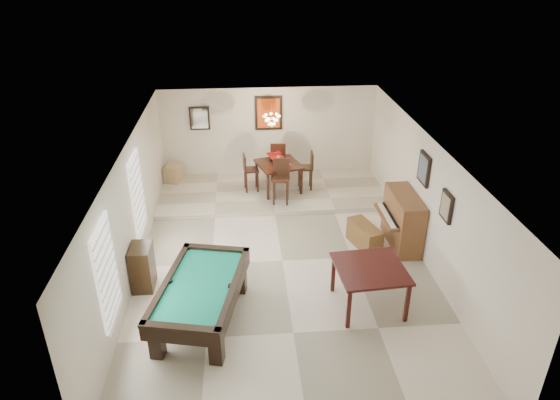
{
  "coord_description": "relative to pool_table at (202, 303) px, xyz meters",
  "views": [
    {
      "loc": [
        -0.78,
        -8.88,
        5.95
      ],
      "look_at": [
        0.0,
        0.6,
        1.15
      ],
      "focal_mm": 32.0,
      "sensor_mm": 36.0,
      "label": 1
    }
  ],
  "objects": [
    {
      "name": "dining_chair_west",
      "position": [
        1.03,
        5.1,
        0.24
      ],
      "size": [
        0.41,
        0.41,
        1.02
      ],
      "primitive_type": null,
      "rotation": [
        0.0,
        0.0,
        1.67
      ],
      "color": "black",
      "rests_on": "dining_step"
    },
    {
      "name": "wall_left",
      "position": [
        -1.42,
        1.79,
        0.91
      ],
      "size": [
        0.04,
        9.0,
        2.6
      ],
      "primitive_type": "cube",
      "color": "silver",
      "rests_on": "ground_plane"
    },
    {
      "name": "apothecary_chest",
      "position": [
        -1.2,
        1.12,
        0.06
      ],
      "size": [
        0.4,
        0.6,
        0.9
      ],
      "primitive_type": "cube",
      "color": "black",
      "rests_on": "ground_plane"
    },
    {
      "name": "wall_right",
      "position": [
        4.58,
        1.79,
        0.91
      ],
      "size": [
        0.04,
        9.0,
        2.6
      ],
      "primitive_type": "cube",
      "color": "silver",
      "rests_on": "ground_plane"
    },
    {
      "name": "ground_plane",
      "position": [
        1.58,
        1.79,
        -0.4
      ],
      "size": [
        6.0,
        9.0,
        0.02
      ],
      "primitive_type": "cube",
      "color": "beige"
    },
    {
      "name": "dining_step",
      "position": [
        1.58,
        5.04,
        -0.33
      ],
      "size": [
        6.0,
        2.5,
        0.12
      ],
      "primitive_type": "cube",
      "color": "beige",
      "rests_on": "ground_plane"
    },
    {
      "name": "wall_back",
      "position": [
        1.58,
        6.29,
        0.91
      ],
      "size": [
        6.0,
        0.04,
        2.6
      ],
      "primitive_type": "cube",
      "color": "silver",
      "rests_on": "ground_plane"
    },
    {
      "name": "dining_chair_south",
      "position": [
        1.75,
        4.31,
        0.29
      ],
      "size": [
        0.47,
        0.47,
        1.13
      ],
      "primitive_type": null,
      "rotation": [
        0.0,
        0.0,
        -0.13
      ],
      "color": "black",
      "rests_on": "dining_step"
    },
    {
      "name": "right_picture_upper",
      "position": [
        4.54,
        2.09,
        1.51
      ],
      "size": [
        0.06,
        0.55,
        0.65
      ],
      "primitive_type": "cube",
      "color": "slate",
      "rests_on": "wall_right"
    },
    {
      "name": "back_painting",
      "position": [
        1.58,
        6.25,
        1.51
      ],
      "size": [
        0.75,
        0.06,
        0.95
      ],
      "primitive_type": "cube",
      "color": "#D84C14",
      "rests_on": "wall_back"
    },
    {
      "name": "chandelier",
      "position": [
        1.58,
        4.99,
        1.81
      ],
      "size": [
        0.44,
        0.44,
        0.6
      ],
      "primitive_type": null,
      "color": "#FFE5B2",
      "rests_on": "ceiling"
    },
    {
      "name": "pool_table",
      "position": [
        0.0,
        0.0,
        0.0
      ],
      "size": [
        1.75,
        2.58,
        0.79
      ],
      "primitive_type": null,
      "rotation": [
        0.0,
        0.0,
        -0.21
      ],
      "color": "black",
      "rests_on": "ground_plane"
    },
    {
      "name": "wall_front",
      "position": [
        1.58,
        -2.71,
        0.91
      ],
      "size": [
        6.0,
        0.04,
        2.6
      ],
      "primitive_type": "cube",
      "color": "silver",
      "rests_on": "ground_plane"
    },
    {
      "name": "dining_table",
      "position": [
        1.76,
        5.07,
        0.17
      ],
      "size": [
        1.32,
        1.32,
        0.88
      ],
      "primitive_type": null,
      "rotation": [
        0.0,
        0.0,
        0.28
      ],
      "color": "black",
      "rests_on": "dining_step"
    },
    {
      "name": "square_table",
      "position": [
        3.03,
        0.18,
        0.03
      ],
      "size": [
        1.31,
        1.31,
        0.84
      ],
      "primitive_type": null,
      "rotation": [
        0.0,
        0.0,
        0.08
      ],
      "color": "black",
      "rests_on": "ground_plane"
    },
    {
      "name": "window_left_rear",
      "position": [
        -1.39,
        2.39,
        1.01
      ],
      "size": [
        0.06,
        1.0,
        1.7
      ],
      "primitive_type": "cube",
      "color": "white",
      "rests_on": "wall_left"
    },
    {
      "name": "back_mirror",
      "position": [
        -0.32,
        6.25,
        1.41
      ],
      "size": [
        0.55,
        0.06,
        0.65
      ],
      "primitive_type": "cube",
      "color": "white",
      "rests_on": "wall_back"
    },
    {
      "name": "right_picture_lower",
      "position": [
        4.54,
        0.79,
        1.31
      ],
      "size": [
        0.06,
        0.45,
        0.55
      ],
      "primitive_type": "cube",
      "color": "gray",
      "rests_on": "wall_right"
    },
    {
      "name": "window_left_front",
      "position": [
        -1.39,
        -0.41,
        1.01
      ],
      "size": [
        0.06,
        1.0,
        1.7
      ],
      "primitive_type": "cube",
      "color": "white",
      "rests_on": "wall_left"
    },
    {
      "name": "piano_bench",
      "position": [
        3.44,
        2.23,
        -0.13
      ],
      "size": [
        0.65,
        1.03,
        0.54
      ],
      "primitive_type": "cube",
      "rotation": [
        0.0,
        0.0,
        0.31
      ],
      "color": "brown",
      "rests_on": "ground_plane"
    },
    {
      "name": "upright_piano",
      "position": [
        4.15,
        2.27,
        0.21
      ],
      "size": [
        0.81,
        1.45,
        1.2
      ],
      "primitive_type": null,
      "color": "brown",
      "rests_on": "ground_plane"
    },
    {
      "name": "flower_vase",
      "position": [
        1.76,
        5.07,
        0.72
      ],
      "size": [
        0.15,
        0.15,
        0.23
      ],
      "primitive_type": null,
      "rotation": [
        0.0,
        0.0,
        0.14
      ],
      "color": "#A50E14",
      "rests_on": "dining_table"
    },
    {
      "name": "dining_chair_east",
      "position": [
        2.48,
        5.1,
        0.24
      ],
      "size": [
        0.4,
        0.4,
        1.03
      ],
      "primitive_type": null,
      "rotation": [
        0.0,
        0.0,
        -1.61
      ],
      "color": "black",
      "rests_on": "dining_step"
    },
    {
      "name": "corner_bench",
      "position": [
        -1.13,
        5.88,
        -0.05
      ],
      "size": [
        0.54,
        0.61,
        0.46
      ],
      "primitive_type": "cube",
      "rotation": [
        0.0,
        0.0,
        -0.31
      ],
      "color": "tan",
      "rests_on": "dining_step"
    },
    {
      "name": "ceiling",
      "position": [
        1.58,
        1.79,
        2.21
      ],
      "size": [
        6.0,
        9.0,
        0.04
      ],
      "primitive_type": "cube",
      "color": "white",
      "rests_on": "wall_back"
    },
    {
      "name": "dining_chair_north",
      "position": [
        1.79,
        5.77,
        0.28
      ],
      "size": [
        0.43,
        0.43,
        1.12
      ],
      "primitive_type": null,
      "rotation": [
        0.0,
        0.0,
        3.1
      ],
      "color": "black",
      "rests_on": "dining_step"
    }
  ]
}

